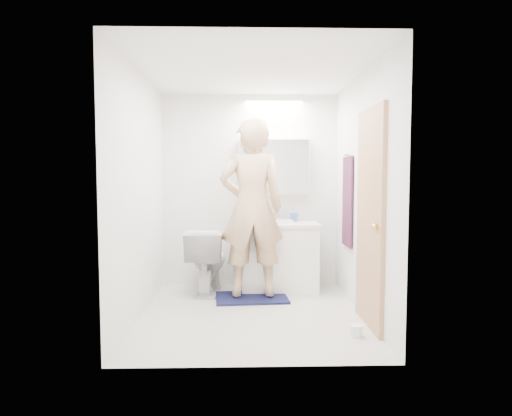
{
  "coord_description": "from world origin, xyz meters",
  "views": [
    {
      "loc": [
        -0.07,
        -4.4,
        1.38
      ],
      "look_at": [
        0.05,
        0.25,
        1.05
      ],
      "focal_mm": 31.43,
      "sensor_mm": 36.0,
      "label": 1
    }
  ],
  "objects_px": {
    "vanity_cabinet": "(279,258)",
    "soap_bottle_a": "(251,214)",
    "medicine_cabinet": "(274,167)",
    "toilet_paper_roll": "(356,331)",
    "soap_bottle_b": "(268,214)",
    "toilet": "(207,260)",
    "person": "(252,208)",
    "toothbrush_cup": "(294,217)"
  },
  "relations": [
    {
      "from": "vanity_cabinet",
      "to": "medicine_cabinet",
      "type": "distance_m",
      "value": 1.13
    },
    {
      "from": "toilet",
      "to": "soap_bottle_b",
      "type": "distance_m",
      "value": 0.95
    },
    {
      "from": "toilet_paper_roll",
      "to": "toilet",
      "type": "bearing_deg",
      "value": 132.99
    },
    {
      "from": "soap_bottle_b",
      "to": "toothbrush_cup",
      "type": "distance_m",
      "value": 0.33
    },
    {
      "from": "toilet",
      "to": "toothbrush_cup",
      "type": "xyz_separation_m",
      "value": [
        1.06,
        0.27,
        0.48
      ]
    },
    {
      "from": "vanity_cabinet",
      "to": "person",
      "type": "relative_size",
      "value": 0.46
    },
    {
      "from": "toilet",
      "to": "soap_bottle_a",
      "type": "bearing_deg",
      "value": -148.53
    },
    {
      "from": "toilet",
      "to": "toothbrush_cup",
      "type": "height_order",
      "value": "toothbrush_cup"
    },
    {
      "from": "soap_bottle_b",
      "to": "toothbrush_cup",
      "type": "bearing_deg",
      "value": -3.55
    },
    {
      "from": "soap_bottle_a",
      "to": "soap_bottle_b",
      "type": "xyz_separation_m",
      "value": [
        0.21,
        0.03,
        -0.01
      ]
    },
    {
      "from": "medicine_cabinet",
      "to": "toilet",
      "type": "relative_size",
      "value": 1.13
    },
    {
      "from": "soap_bottle_b",
      "to": "vanity_cabinet",
      "type": "bearing_deg",
      "value": -55.21
    },
    {
      "from": "medicine_cabinet",
      "to": "toilet",
      "type": "height_order",
      "value": "medicine_cabinet"
    },
    {
      "from": "vanity_cabinet",
      "to": "soap_bottle_a",
      "type": "xyz_separation_m",
      "value": [
        -0.34,
        0.15,
        0.53
      ]
    },
    {
      "from": "toilet_paper_roll",
      "to": "medicine_cabinet",
      "type": "bearing_deg",
      "value": 107.9
    },
    {
      "from": "soap_bottle_a",
      "to": "soap_bottle_b",
      "type": "bearing_deg",
      "value": 8.12
    },
    {
      "from": "toilet_paper_roll",
      "to": "vanity_cabinet",
      "type": "bearing_deg",
      "value": 108.48
    },
    {
      "from": "medicine_cabinet",
      "to": "person",
      "type": "relative_size",
      "value": 0.45
    },
    {
      "from": "medicine_cabinet",
      "to": "soap_bottle_b",
      "type": "bearing_deg",
      "value": -158.37
    },
    {
      "from": "toilet",
      "to": "soap_bottle_b",
      "type": "xyz_separation_m",
      "value": [
        0.73,
        0.29,
        0.52
      ]
    },
    {
      "from": "vanity_cabinet",
      "to": "toothbrush_cup",
      "type": "xyz_separation_m",
      "value": [
        0.2,
        0.16,
        0.48
      ]
    },
    {
      "from": "toothbrush_cup",
      "to": "toilet_paper_roll",
      "type": "height_order",
      "value": "toothbrush_cup"
    },
    {
      "from": "medicine_cabinet",
      "to": "vanity_cabinet",
      "type": "bearing_deg",
      "value": -76.76
    },
    {
      "from": "person",
      "to": "toothbrush_cup",
      "type": "bearing_deg",
      "value": -138.28
    },
    {
      "from": "toilet_paper_roll",
      "to": "soap_bottle_a",
      "type": "bearing_deg",
      "value": 116.36
    },
    {
      "from": "toothbrush_cup",
      "to": "soap_bottle_a",
      "type": "bearing_deg",
      "value": -178.93
    },
    {
      "from": "toothbrush_cup",
      "to": "toilet_paper_roll",
      "type": "relative_size",
      "value": 1.0
    },
    {
      "from": "toothbrush_cup",
      "to": "vanity_cabinet",
      "type": "bearing_deg",
      "value": -141.02
    },
    {
      "from": "toothbrush_cup",
      "to": "toilet_paper_roll",
      "type": "xyz_separation_m",
      "value": [
        0.34,
        -1.78,
        -0.82
      ]
    },
    {
      "from": "toilet",
      "to": "toothbrush_cup",
      "type": "relative_size",
      "value": 7.05
    },
    {
      "from": "soap_bottle_b",
      "to": "person",
      "type": "bearing_deg",
      "value": -110.55
    },
    {
      "from": "soap_bottle_b",
      "to": "toilet_paper_roll",
      "type": "height_order",
      "value": "soap_bottle_b"
    },
    {
      "from": "vanity_cabinet",
      "to": "toothbrush_cup",
      "type": "bearing_deg",
      "value": 38.98
    },
    {
      "from": "vanity_cabinet",
      "to": "toothbrush_cup",
      "type": "distance_m",
      "value": 0.54
    },
    {
      "from": "toilet",
      "to": "person",
      "type": "bearing_deg",
      "value": 156.25
    },
    {
      "from": "toilet_paper_roll",
      "to": "person",
      "type": "bearing_deg",
      "value": 125.82
    },
    {
      "from": "person",
      "to": "toothbrush_cup",
      "type": "xyz_separation_m",
      "value": [
        0.54,
        0.56,
        -0.16
      ]
    },
    {
      "from": "toilet",
      "to": "person",
      "type": "height_order",
      "value": "person"
    },
    {
      "from": "vanity_cabinet",
      "to": "soap_bottle_a",
      "type": "height_order",
      "value": "soap_bottle_a"
    },
    {
      "from": "medicine_cabinet",
      "to": "soap_bottle_a",
      "type": "relative_size",
      "value": 4.35
    },
    {
      "from": "toilet",
      "to": "toilet_paper_roll",
      "type": "bearing_deg",
      "value": 137.66
    },
    {
      "from": "soap_bottle_a",
      "to": "toilet_paper_roll",
      "type": "height_order",
      "value": "soap_bottle_a"
    }
  ]
}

